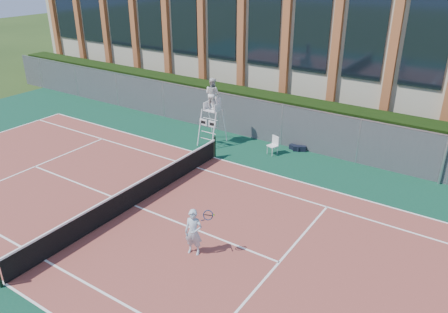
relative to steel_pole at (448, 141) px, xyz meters
The scene contains 13 objects.
ground 13.19m from the steel_pole, 138.14° to the right, with size 120.00×120.00×0.00m, color #233814.
apron 12.56m from the steel_pole, 141.59° to the right, with size 36.00×20.00×0.01m, color #0E3D2B.
tennis_court 13.19m from the steel_pole, 138.14° to the right, with size 23.77×10.97×0.02m, color brown.
tennis_net 13.12m from the steel_pole, 138.14° to the right, with size 0.10×11.30×1.10m.
fence 9.75m from the steel_pole, behind, with size 40.00×0.06×2.20m, color #595E60, non-canonical shape.
hedge 9.84m from the steel_pole, behind, with size 40.00×1.40×2.20m, color black.
building 13.58m from the steel_pole, 136.39° to the left, with size 45.00×10.60×8.22m.
steel_pole is the anchor object (origin of this frame).
umpire_chair 10.98m from the steel_pole, behind, with size 0.99×1.53×3.55m.
plastic_chair 7.71m from the steel_pole, behind, with size 0.55×0.55×0.94m.
sports_bag_near 6.82m from the steel_pole, behind, with size 0.65×0.26×0.28m, color black.
sports_bag_far 7.05m from the steel_pole, behind, with size 0.60×0.26×0.24m, color black.
tennis_player 11.50m from the steel_pole, 120.96° to the right, with size 0.96×0.70×1.66m.
Camera 1 is at (11.20, -10.45, 8.97)m, focal length 35.00 mm.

